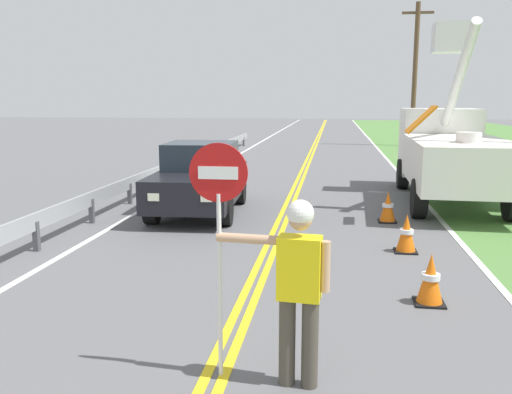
{
  "coord_description": "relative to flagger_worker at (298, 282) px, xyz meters",
  "views": [
    {
      "loc": [
        1.11,
        -0.18,
        2.72
      ],
      "look_at": [
        -0.09,
        8.12,
        1.2
      ],
      "focal_mm": 37.69,
      "sensor_mm": 36.0,
      "label": 1
    }
  ],
  "objects": [
    {
      "name": "traffic_cone_tail",
      "position": [
        1.54,
        7.34,
        -0.71
      ],
      "size": [
        0.4,
        0.4,
        0.7
      ],
      "color": "orange",
      "rests_on": "ground"
    },
    {
      "name": "utility_pole_mid",
      "position": [
        4.95,
        28.6,
        3.28
      ],
      "size": [
        1.8,
        0.28,
        8.29
      ],
      "color": "brown",
      "rests_on": "ground"
    },
    {
      "name": "centerline_yellow_right",
      "position": [
        -0.73,
        15.38,
        -1.04
      ],
      "size": [
        0.11,
        110.0,
        0.01
      ],
      "primitive_type": "cube",
      "color": "yellow",
      "rests_on": "ground"
    },
    {
      "name": "stop_sign_paddle",
      "position": [
        -0.77,
        0.07,
        0.66
      ],
      "size": [
        0.56,
        0.04,
        2.33
      ],
      "color": "silver",
      "rests_on": "ground"
    },
    {
      "name": "traffic_cone_mid",
      "position": [
        1.64,
        4.9,
        -0.71
      ],
      "size": [
        0.4,
        0.4,
        0.7
      ],
      "color": "orange",
      "rests_on": "ground"
    },
    {
      "name": "traffic_cone_lead",
      "position": [
        1.63,
        2.36,
        -0.71
      ],
      "size": [
        0.4,
        0.4,
        0.7
      ],
      "color": "orange",
      "rests_on": "ground"
    },
    {
      "name": "utility_bucket_truck",
      "position": [
        3.42,
        10.43,
        0.35
      ],
      "size": [
        2.87,
        6.88,
        4.83
      ],
      "color": "white",
      "rests_on": "ground"
    },
    {
      "name": "edge_line_right",
      "position": [
        2.78,
        15.38,
        -1.04
      ],
      "size": [
        0.12,
        110.0,
        0.01
      ],
      "primitive_type": "cube",
      "color": "silver",
      "rests_on": "ground"
    },
    {
      "name": "guardrail_left_shoulder",
      "position": [
        -5.02,
        12.0,
        -0.53
      ],
      "size": [
        0.1,
        32.0,
        0.71
      ],
      "color": "#9EA0A3",
      "rests_on": "ground"
    },
    {
      "name": "centerline_yellow_left",
      "position": [
        -0.91,
        15.38,
        -1.04
      ],
      "size": [
        0.11,
        110.0,
        0.01
      ],
      "primitive_type": "cube",
      "color": "yellow",
      "rests_on": "ground"
    },
    {
      "name": "oncoming_sedan_nearest",
      "position": [
        -2.9,
        7.76,
        -0.21
      ],
      "size": [
        2.08,
        4.19,
        1.7
      ],
      "color": "black",
      "rests_on": "ground"
    },
    {
      "name": "edge_line_left",
      "position": [
        -4.42,
        15.38,
        -1.04
      ],
      "size": [
        0.12,
        110.0,
        0.01
      ],
      "primitive_type": "cube",
      "color": "silver",
      "rests_on": "ground"
    },
    {
      "name": "flagger_worker",
      "position": [
        0.0,
        0.0,
        0.0
      ],
      "size": [
        1.08,
        0.28,
        1.83
      ],
      "color": "#474238",
      "rests_on": "ground"
    }
  ]
}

